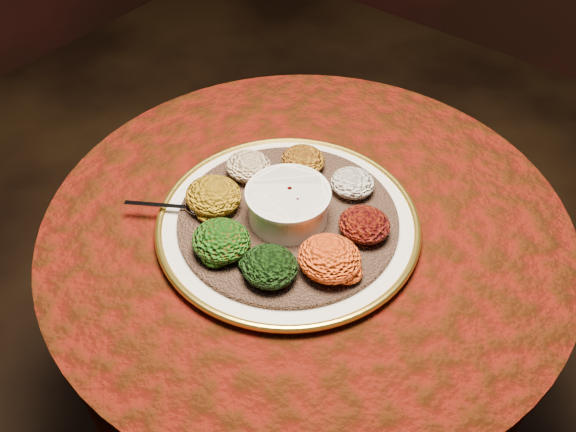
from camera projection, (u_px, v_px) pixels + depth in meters
The scene contains 13 objects.
table at pixel (305, 284), 1.29m from camera, with size 0.96×0.96×0.73m.
platter at pixel (288, 223), 1.14m from camera, with size 0.53×0.53×0.02m.
injera at pixel (288, 219), 1.13m from camera, with size 0.39×0.39×0.01m, color brown.
stew_bowl at pixel (288, 203), 1.10m from camera, with size 0.15×0.15×0.06m.
spoon at pixel (190, 207), 1.14m from camera, with size 0.13×0.09×0.01m.
portion_ayib at pixel (352, 183), 1.16m from camera, with size 0.08×0.08×0.04m, color white.
portion_kitfo at pixel (364, 224), 1.09m from camera, with size 0.09×0.09×0.04m, color black.
portion_tikil at pixel (329, 258), 1.03m from camera, with size 0.11×0.10×0.05m, color #C17410.
portion_gomen at pixel (270, 266), 1.02m from camera, with size 0.09×0.09×0.04m, color black.
portion_mixveg at pixel (221, 241), 1.06m from camera, with size 0.10×0.09×0.05m, color #A4260A.
portion_kik at pixel (213, 196), 1.13m from camera, with size 0.10×0.10×0.05m, color #A7740E.
portion_timatim at pixel (248, 166), 1.19m from camera, with size 0.09×0.08×0.04m, color maroon.
portion_shiro at pixel (303, 160), 1.21m from camera, with size 0.08×0.08×0.04m, color #8F5911.
Camera 1 is at (0.47, -0.66, 1.57)m, focal length 40.00 mm.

